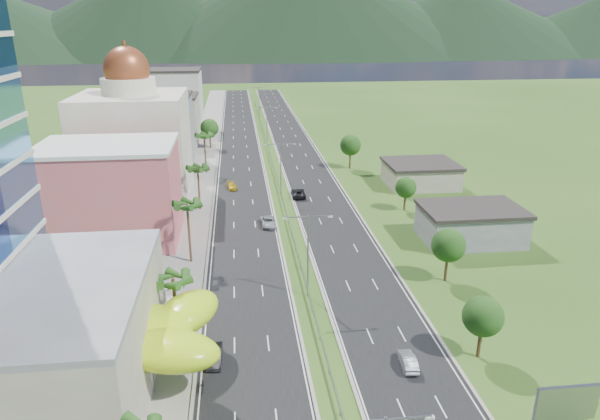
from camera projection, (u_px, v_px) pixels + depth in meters
name	position (u px, v px, depth m)	size (l,w,h in m)	color
ground	(320.00, 340.00, 58.86)	(500.00, 500.00, 0.00)	#2D5119
road_left	(240.00, 152.00, 142.14)	(11.00, 260.00, 0.04)	black
road_right	(296.00, 150.00, 143.81)	(11.00, 260.00, 0.04)	black
sidewalk_left	(204.00, 152.00, 141.07)	(7.00, 260.00, 0.12)	gray
median_guardrail	(273.00, 166.00, 125.94)	(0.10, 216.06, 0.76)	gray
streetlight_median_b	(308.00, 247.00, 65.93)	(6.04, 0.25, 11.00)	gray
streetlight_median_c	(281.00, 165.00, 103.32)	(6.04, 0.25, 11.00)	gray
streetlight_median_d	(267.00, 122.00, 145.37)	(6.04, 0.25, 11.00)	gray
streetlight_median_e	(259.00, 99.00, 187.43)	(6.04, 0.25, 11.00)	gray
lime_canopy	(121.00, 333.00, 51.21)	(18.00, 15.00, 7.40)	#BAE616
pink_shophouse	(111.00, 195.00, 83.13)	(20.00, 15.00, 15.00)	#D75A58
domed_building	(134.00, 139.00, 103.32)	(20.00, 20.00, 28.70)	beige
midrise_grey	(158.00, 131.00, 127.93)	(16.00, 15.00, 16.00)	slate
midrise_beige	(169.00, 121.00, 149.00)	(16.00, 15.00, 13.00)	gray
midrise_white	(176.00, 100.00, 169.65)	(16.00, 15.00, 18.00)	silver
billboard	(566.00, 405.00, 42.44)	(5.20, 0.35, 6.20)	gray
shed_near	(470.00, 226.00, 84.50)	(15.00, 10.00, 5.00)	slate
shed_far	(420.00, 175.00, 112.86)	(14.00, 12.00, 4.40)	gray
palm_tree_b	(173.00, 282.00, 56.62)	(3.60, 3.60, 8.10)	#47301C
palm_tree_c	(187.00, 207.00, 74.83)	(3.60, 3.60, 9.60)	#47301C
palm_tree_d	(198.00, 170.00, 96.65)	(3.60, 3.60, 8.60)	#47301C
palm_tree_e	(204.00, 137.00, 119.76)	(3.60, 3.60, 9.40)	#47301C
leafy_tree_lfar	(209.00, 128.00, 144.05)	(4.90, 4.90, 8.05)	#47301C
leafy_tree_ra	(483.00, 317.00, 54.36)	(4.20, 4.20, 6.90)	#47301C
leafy_tree_rb	(448.00, 245.00, 70.44)	(4.55, 4.55, 7.47)	#47301C
leafy_tree_rc	(406.00, 188.00, 97.22)	(3.85, 3.85, 6.33)	#47301C
leafy_tree_rd	(350.00, 145.00, 124.40)	(4.90, 4.90, 8.05)	#47301C
mountain_ridge	(309.00, 57.00, 486.12)	(860.00, 140.00, 90.00)	black
car_dark_left	(214.00, 355.00, 54.91)	(1.46, 4.19, 1.38)	black
car_silver_mid_left	(268.00, 222.00, 91.00)	(2.31, 5.02, 1.39)	#A3A7AB
car_yellow_far_left	(232.00, 186.00, 110.81)	(1.71, 4.21, 1.22)	gold
car_silver_right	(408.00, 361.00, 54.10)	(1.40, 4.02, 1.32)	#94969B
car_dark_far_right	(298.00, 193.00, 105.83)	(2.56, 5.56, 1.54)	black
motorcycle	(203.00, 384.00, 50.70)	(0.63, 2.08, 1.33)	black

